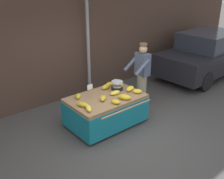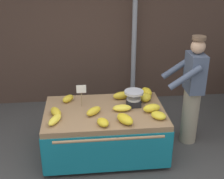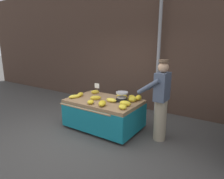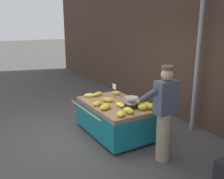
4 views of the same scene
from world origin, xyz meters
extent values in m
cylinder|color=gray|center=(0.82, 2.48, 1.67)|extent=(0.09, 0.09, 3.34)
cube|color=#93704C|center=(0.13, 0.84, 0.67)|extent=(1.72, 1.11, 0.08)
cylinder|color=black|center=(-0.65, 0.84, 0.33)|extent=(0.05, 0.66, 0.66)
cylinder|color=#B7B7BC|center=(-0.68, 0.84, 0.33)|extent=(0.01, 0.12, 0.12)
cylinder|color=black|center=(0.91, 0.84, 0.33)|extent=(0.05, 0.66, 0.66)
cylinder|color=#B7B7BC|center=(0.94, 0.84, 0.33)|extent=(0.01, 0.12, 0.12)
cylinder|color=#4C4742|center=(0.13, 1.31, 0.31)|extent=(0.05, 0.05, 0.63)
cube|color=#147284|center=(0.13, 0.28, 0.34)|extent=(1.72, 0.02, 0.57)
cube|color=#147284|center=(0.13, 1.39, 0.34)|extent=(1.72, 0.02, 0.57)
cube|color=#147284|center=(-0.73, 0.84, 0.34)|extent=(0.02, 1.11, 0.57)
cube|color=#147284|center=(0.99, 0.84, 0.34)|extent=(0.02, 1.11, 0.57)
cylinder|color=#93704C|center=(0.13, 0.10, 0.69)|extent=(1.38, 0.04, 0.04)
cube|color=black|center=(0.57, 0.94, 0.75)|extent=(0.20, 0.20, 0.09)
cylinder|color=#B7B7BC|center=(0.57, 0.94, 0.85)|extent=(0.02, 0.02, 0.11)
cylinder|color=#B7B7BC|center=(0.57, 0.94, 0.93)|extent=(0.28, 0.28, 0.03)
cylinder|color=#B7B7BC|center=(0.57, 0.94, 0.82)|extent=(0.21, 0.21, 0.03)
cylinder|color=#997A51|center=(-0.19, 0.99, 0.82)|extent=(0.01, 0.01, 0.22)
cube|color=white|center=(-0.19, 0.99, 0.99)|extent=(0.14, 0.01, 0.12)
ellipsoid|color=gold|center=(-0.55, 0.76, 0.76)|extent=(0.21, 0.30, 0.10)
ellipsoid|color=yellow|center=(0.79, 0.72, 0.77)|extent=(0.28, 0.18, 0.12)
ellipsoid|color=gold|center=(0.37, 0.45, 0.77)|extent=(0.27, 0.33, 0.11)
ellipsoid|color=gold|center=(0.43, 1.19, 0.77)|extent=(0.29, 0.18, 0.12)
ellipsoid|color=yellow|center=(-0.55, 0.55, 0.75)|extent=(0.22, 0.31, 0.09)
ellipsoid|color=yellow|center=(0.38, 0.79, 0.75)|extent=(0.27, 0.15, 0.09)
ellipsoid|color=gold|center=(0.67, 1.28, 0.75)|extent=(0.30, 0.28, 0.09)
ellipsoid|color=yellow|center=(0.78, 1.07, 0.77)|extent=(0.26, 0.26, 0.12)
ellipsoid|color=gold|center=(-0.40, 1.17, 0.76)|extent=(0.22, 0.24, 0.10)
ellipsoid|color=yellow|center=(0.84, 0.52, 0.76)|extent=(0.27, 0.27, 0.09)
ellipsoid|color=gold|center=(0.08, 0.41, 0.76)|extent=(0.21, 0.24, 0.09)
ellipsoid|color=gold|center=(-0.03, 0.73, 0.76)|extent=(0.27, 0.28, 0.10)
ellipsoid|color=gold|center=(0.84, 1.27, 0.77)|extent=(0.19, 0.26, 0.12)
cylinder|color=gray|center=(1.49, 1.01, 0.44)|extent=(0.26, 0.26, 0.88)
cube|color=#475166|center=(1.49, 1.01, 1.17)|extent=(0.24, 0.38, 0.58)
sphere|color=tan|center=(1.49, 1.01, 1.56)|extent=(0.21, 0.21, 0.21)
cylinder|color=brown|center=(1.49, 1.01, 1.69)|extent=(0.20, 0.20, 0.05)
cylinder|color=#475166|center=(1.27, 0.80, 1.18)|extent=(0.48, 0.10, 0.37)
cylinder|color=#475166|center=(1.28, 1.22, 1.18)|extent=(0.48, 0.10, 0.37)
camera|label=1|loc=(-3.32, -3.56, 3.31)|focal=42.98mm
camera|label=2|loc=(-0.16, -3.02, 2.74)|focal=48.61mm
camera|label=3|loc=(2.77, -2.76, 2.04)|focal=31.06mm
camera|label=4|loc=(4.53, -1.84, 2.42)|focal=40.19mm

